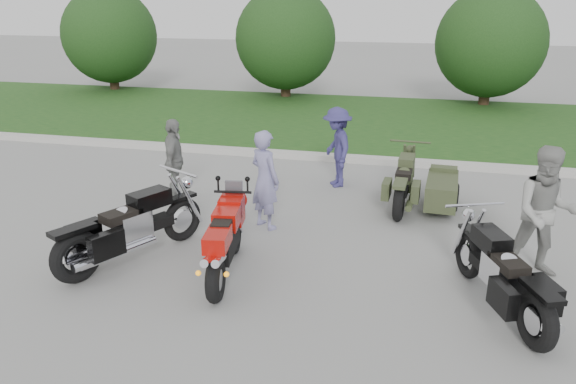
% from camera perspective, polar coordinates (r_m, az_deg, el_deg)
% --- Properties ---
extents(ground, '(80.00, 80.00, 0.00)m').
position_cam_1_polar(ground, '(7.93, -2.17, -8.81)').
color(ground, gray).
rests_on(ground, ground).
extents(curb, '(60.00, 0.30, 0.15)m').
position_cam_1_polar(curb, '(13.37, 4.70, 3.50)').
color(curb, '#B5B2AA').
rests_on(curb, ground).
extents(grass_strip, '(60.00, 8.00, 0.14)m').
position_cam_1_polar(grass_strip, '(17.37, 6.85, 7.17)').
color(grass_strip, '#3A6121').
rests_on(grass_strip, ground).
extents(tree_far_left, '(3.60, 3.60, 4.00)m').
position_cam_1_polar(tree_far_left, '(23.51, -17.67, 14.89)').
color(tree_far_left, '#3F2B1C').
rests_on(tree_far_left, ground).
extents(tree_mid_left, '(3.60, 3.60, 4.00)m').
position_cam_1_polar(tree_mid_left, '(20.85, -0.25, 15.28)').
color(tree_mid_left, '#3F2B1C').
rests_on(tree_mid_left, ground).
extents(tree_mid_right, '(3.60, 3.60, 4.00)m').
position_cam_1_polar(tree_mid_right, '(20.38, 19.88, 14.06)').
color(tree_mid_right, '#3F2B1C').
rests_on(tree_mid_right, ground).
extents(sportbike_red, '(0.55, 2.04, 0.97)m').
position_cam_1_polar(sportbike_red, '(7.79, -6.45, -4.79)').
color(sportbike_red, black).
rests_on(sportbike_red, ground).
extents(cruiser_left, '(1.33, 2.36, 0.99)m').
position_cam_1_polar(cruiser_left, '(8.51, -16.05, -3.77)').
color(cruiser_left, black).
rests_on(cruiser_left, ground).
extents(cruiser_right, '(1.06, 2.28, 0.92)m').
position_cam_1_polar(cruiser_right, '(7.43, 21.13, -8.20)').
color(cruiser_right, black).
rests_on(cruiser_right, ground).
extents(cruiser_sidecar, '(1.17, 2.27, 0.87)m').
position_cam_1_polar(cruiser_sidecar, '(10.53, 13.81, 0.40)').
color(cruiser_sidecar, black).
rests_on(cruiser_sidecar, ground).
extents(person_stripe, '(0.73, 0.68, 1.68)m').
position_cam_1_polar(person_stripe, '(9.31, -2.35, 1.26)').
color(person_stripe, '#8480AE').
rests_on(person_stripe, ground).
extents(person_grey, '(0.92, 0.73, 1.86)m').
position_cam_1_polar(person_grey, '(8.45, 24.71, -1.93)').
color(person_grey, gray).
rests_on(person_grey, ground).
extents(person_denim, '(0.99, 1.21, 1.63)m').
position_cam_1_polar(person_denim, '(11.43, 4.98, 4.55)').
color(person_denim, navy).
rests_on(person_denim, ground).
extents(person_back, '(0.60, 1.00, 1.60)m').
position_cam_1_polar(person_back, '(10.71, -11.46, 3.09)').
color(person_back, gray).
rests_on(person_back, ground).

